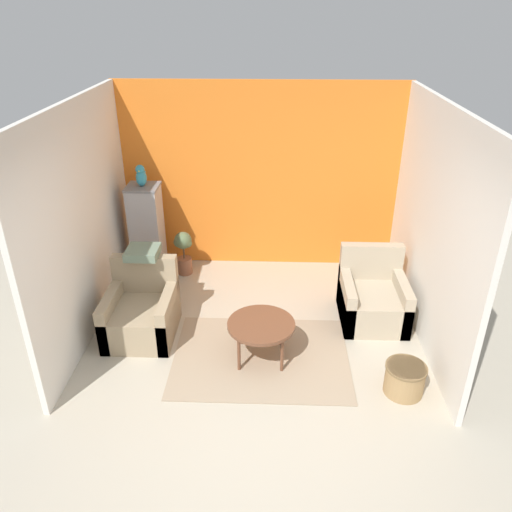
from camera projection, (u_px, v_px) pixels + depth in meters
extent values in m
plane|color=#B2A893|center=(250.00, 421.00, 4.74)|extent=(20.00, 20.00, 0.00)
cube|color=orange|center=(260.00, 178.00, 7.06)|extent=(3.98, 0.06, 2.65)
cube|color=silver|center=(83.00, 222.00, 5.65)|extent=(0.06, 3.25, 2.65)
cube|color=silver|center=(433.00, 227.00, 5.52)|extent=(0.06, 3.25, 2.65)
cube|color=gray|center=(261.00, 357.00, 5.59)|extent=(1.95, 1.47, 0.01)
cylinder|color=brown|center=(261.00, 325.00, 5.39)|extent=(0.74, 0.74, 0.04)
cylinder|color=brown|center=(239.00, 354.00, 5.30)|extent=(0.04, 0.04, 0.42)
cylinder|color=brown|center=(282.00, 355.00, 5.28)|extent=(0.04, 0.04, 0.42)
cylinder|color=brown|center=(242.00, 329.00, 5.70)|extent=(0.04, 0.04, 0.42)
cylinder|color=brown|center=(282.00, 330.00, 5.69)|extent=(0.04, 0.04, 0.42)
cube|color=#9E896B|center=(142.00, 320.00, 5.88)|extent=(0.78, 0.87, 0.41)
cube|color=#9E896B|center=(145.00, 273.00, 6.00)|extent=(0.78, 0.14, 0.46)
cube|color=#9E896B|center=(113.00, 314.00, 5.85)|extent=(0.12, 0.87, 0.57)
cube|color=#9E896B|center=(169.00, 315.00, 5.83)|extent=(0.12, 0.87, 0.57)
cube|color=tan|center=(372.00, 306.00, 6.16)|extent=(0.78, 0.87, 0.41)
cube|color=tan|center=(371.00, 261.00, 6.28)|extent=(0.78, 0.14, 0.46)
cube|color=tan|center=(346.00, 300.00, 6.13)|extent=(0.12, 0.87, 0.57)
cube|color=tan|center=(400.00, 301.00, 6.11)|extent=(0.12, 0.87, 0.57)
cube|color=slate|center=(152.00, 271.00, 7.25)|extent=(0.45, 0.45, 0.11)
cube|color=#A8A8AD|center=(147.00, 230.00, 6.95)|extent=(0.41, 0.41, 1.22)
cube|color=slate|center=(142.00, 187.00, 6.67)|extent=(0.43, 0.43, 0.03)
ellipsoid|color=teal|center=(141.00, 178.00, 6.61)|extent=(0.14, 0.17, 0.22)
sphere|color=teal|center=(140.00, 169.00, 6.53)|extent=(0.12, 0.12, 0.12)
cone|color=gold|center=(139.00, 171.00, 6.49)|extent=(0.05, 0.05, 0.05)
cone|color=teal|center=(143.00, 178.00, 6.69)|extent=(0.07, 0.14, 0.19)
cylinder|color=brown|center=(185.00, 266.00, 7.26)|extent=(0.21, 0.21, 0.24)
cylinder|color=brown|center=(184.00, 252.00, 7.16)|extent=(0.03, 0.03, 0.20)
sphere|color=#566B47|center=(183.00, 240.00, 7.08)|extent=(0.25, 0.25, 0.25)
sphere|color=#566B47|center=(179.00, 242.00, 7.12)|extent=(0.15, 0.15, 0.15)
sphere|color=#566B47|center=(187.00, 243.00, 7.07)|extent=(0.14, 0.14, 0.14)
cylinder|color=#A37F51|center=(404.00, 379.00, 5.02)|extent=(0.39, 0.39, 0.32)
cylinder|color=brown|center=(406.00, 368.00, 4.96)|extent=(0.41, 0.41, 0.02)
cube|color=slate|center=(143.00, 252.00, 5.88)|extent=(0.37, 0.37, 0.10)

